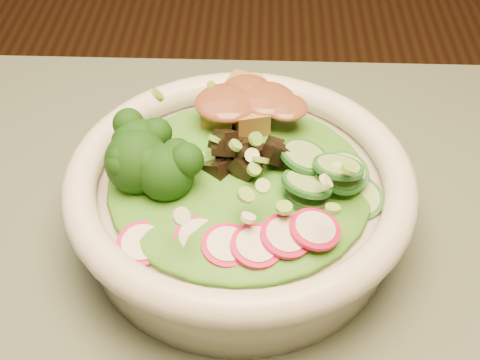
# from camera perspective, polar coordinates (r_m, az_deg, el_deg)

# --- Properties ---
(salad_bowl) EXTENTS (0.27, 0.27, 0.07)m
(salad_bowl) POSITION_cam_1_polar(r_m,az_deg,el_deg) (0.52, 0.00, -1.58)
(salad_bowl) COLOR beige
(salad_bowl) RESTS_ON dining_table
(lettuce_bed) EXTENTS (0.20, 0.20, 0.02)m
(lettuce_bed) POSITION_cam_1_polar(r_m,az_deg,el_deg) (0.51, 0.00, 0.08)
(lettuce_bed) COLOR #1B6B16
(lettuce_bed) RESTS_ON salad_bowl
(broccoli_florets) EXTENTS (0.10, 0.09, 0.04)m
(broccoli_florets) POSITION_cam_1_polar(r_m,az_deg,el_deg) (0.50, -7.14, 1.34)
(broccoli_florets) COLOR black
(broccoli_florets) RESTS_ON salad_bowl
(radish_slices) EXTENTS (0.12, 0.07, 0.02)m
(radish_slices) POSITION_cam_1_polar(r_m,az_deg,el_deg) (0.46, 0.18, -5.19)
(radish_slices) COLOR #B60E3D
(radish_slices) RESTS_ON salad_bowl
(cucumber_slices) EXTENTS (0.09, 0.09, 0.04)m
(cucumber_slices) POSITION_cam_1_polar(r_m,az_deg,el_deg) (0.50, 7.41, 0.86)
(cucumber_slices) COLOR #88B464
(cucumber_slices) RESTS_ON salad_bowl
(mushroom_heap) EXTENTS (0.09, 0.09, 0.04)m
(mushroom_heap) POSITION_cam_1_polar(r_m,az_deg,el_deg) (0.51, 0.03, 2.16)
(mushroom_heap) COLOR black
(mushroom_heap) RESTS_ON salad_bowl
(tofu_cubes) EXTENTS (0.10, 0.08, 0.04)m
(tofu_cubes) POSITION_cam_1_polar(r_m,az_deg,el_deg) (0.55, 0.32, 5.47)
(tofu_cubes) COLOR brown
(tofu_cubes) RESTS_ON salad_bowl
(peanut_sauce) EXTENTS (0.07, 0.06, 0.02)m
(peanut_sauce) POSITION_cam_1_polar(r_m,az_deg,el_deg) (0.54, 0.33, 6.56)
(peanut_sauce) COLOR brown
(peanut_sauce) RESTS_ON tofu_cubes
(scallion_garnish) EXTENTS (0.19, 0.19, 0.02)m
(scallion_garnish) POSITION_cam_1_polar(r_m,az_deg,el_deg) (0.49, 0.00, 2.12)
(scallion_garnish) COLOR #6B9E38
(scallion_garnish) RESTS_ON salad_bowl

